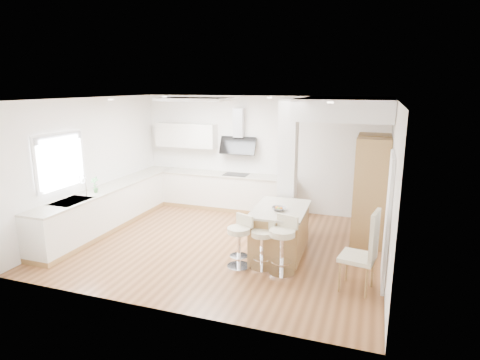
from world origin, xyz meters
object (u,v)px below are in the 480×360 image
at_px(dining_chair, 366,249).
at_px(bar_stool_a, 240,239).
at_px(bar_stool_c, 283,242).
at_px(bar_stool_b, 263,242).
at_px(peninsula, 280,230).

bearing_deg(dining_chair, bar_stool_a, -174.35).
bearing_deg(bar_stool_c, bar_stool_a, -163.26).
xyz_separation_m(bar_stool_a, dining_chair, (2.04, -0.17, 0.17)).
xyz_separation_m(bar_stool_a, bar_stool_c, (0.75, -0.00, 0.04)).
bearing_deg(bar_stool_a, dining_chair, 18.28).
height_order(bar_stool_b, dining_chair, dining_chair).
distance_m(bar_stool_b, dining_chair, 1.68).
xyz_separation_m(peninsula, bar_stool_b, (-0.12, -0.76, 0.05)).
relative_size(bar_stool_c, dining_chair, 0.77).
xyz_separation_m(bar_stool_a, bar_stool_b, (0.39, 0.07, -0.03)).
relative_size(bar_stool_b, dining_chair, 0.68).
xyz_separation_m(bar_stool_b, dining_chair, (1.65, -0.24, 0.20)).
bearing_deg(peninsula, dining_chair, -34.51).
height_order(bar_stool_c, dining_chair, dining_chair).
relative_size(peninsula, dining_chair, 1.13).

